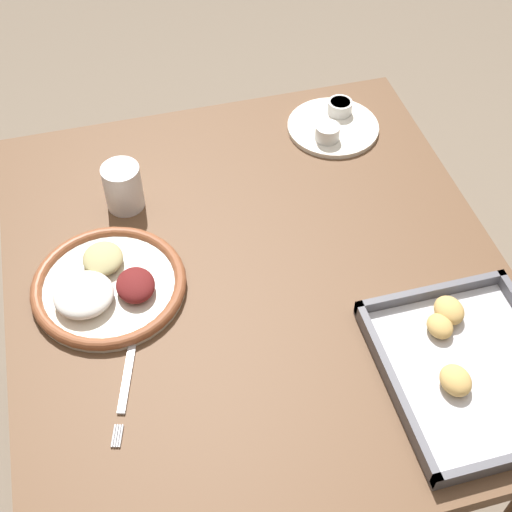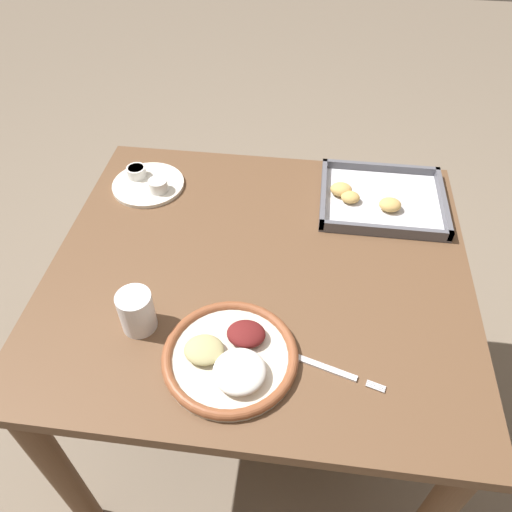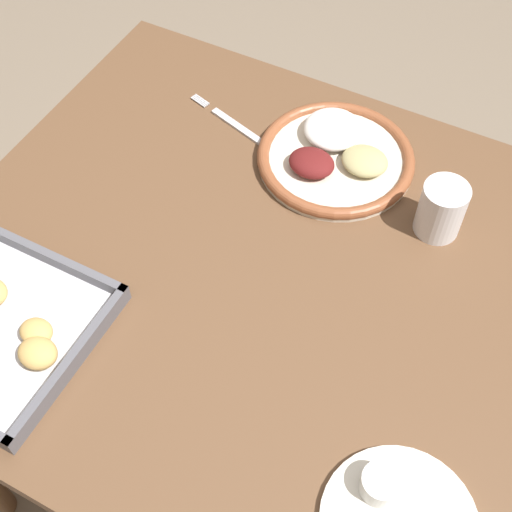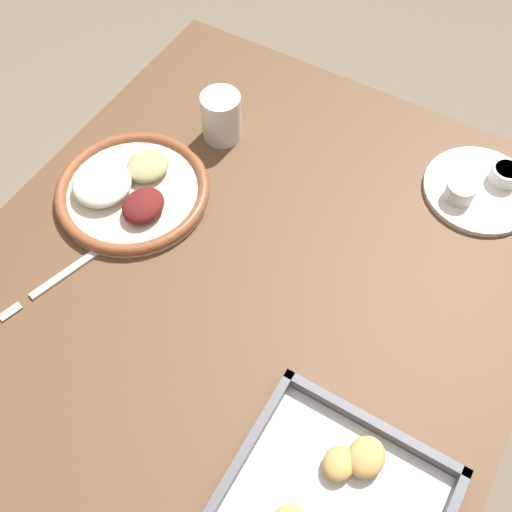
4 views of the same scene
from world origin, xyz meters
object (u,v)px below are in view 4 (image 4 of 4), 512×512
Objects in this scene: dinner_plate at (130,190)px; saucer_plate at (480,187)px; drinking_cup at (221,117)px; fork at (64,274)px.

saucer_plate is (-0.30, 0.50, -0.00)m from dinner_plate.
dinner_plate reaches higher than saucer_plate.
drinking_cup is at bearing 163.30° from dinner_plate.
saucer_plate is (-0.48, 0.50, 0.01)m from fork.
fork is 1.05× the size of saucer_plate.
fork is 2.20× the size of drinking_cup.
saucer_plate is 2.09× the size of drinking_cup.
dinner_plate is at bearing -16.70° from drinking_cup.
dinner_plate is at bearing -58.85° from saucer_plate.
fork is at bearing -8.05° from drinking_cup.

